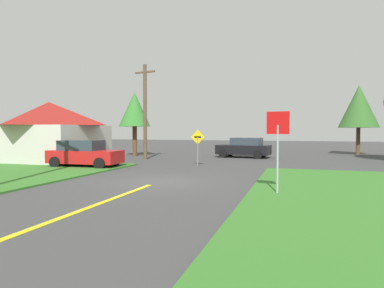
{
  "coord_description": "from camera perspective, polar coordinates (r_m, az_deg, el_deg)",
  "views": [
    {
      "loc": [
        5.66,
        -13.3,
        2.21
      ],
      "look_at": [
        0.82,
        2.09,
        1.56
      ],
      "focal_mm": 31.29,
      "sensor_mm": 36.0,
      "label": 1
    }
  ],
  "objects": [
    {
      "name": "oak_tree_left",
      "position": [
        29.42,
        -9.77,
        5.78
      ],
      "size": [
        2.7,
        2.7,
        5.53
      ],
      "color": "brown",
      "rests_on": "ground"
    },
    {
      "name": "pine_tree_center",
      "position": [
        33.94,
        26.55,
        5.72
      ],
      "size": [
        3.47,
        3.47,
        6.3
      ],
      "color": "brown",
      "rests_on": "ground"
    },
    {
      "name": "ground_plane",
      "position": [
        14.62,
        -5.57,
        -6.38
      ],
      "size": [
        120.0,
        120.0,
        0.0
      ],
      "primitive_type": "plane",
      "color": "#3E3E3E"
    },
    {
      "name": "lane_stripe_center",
      "position": [
        8.06,
        -29.14,
        -13.85
      ],
      "size": [
        0.2,
        14.0,
        0.01
      ],
      "primitive_type": "cube",
      "color": "yellow",
      "rests_on": "ground"
    },
    {
      "name": "barn",
      "position": [
        26.15,
        -23.15,
        1.95
      ],
      "size": [
        6.75,
        6.24,
        4.25
      ],
      "color": "beige",
      "rests_on": "ground"
    },
    {
      "name": "stop_sign",
      "position": [
        11.73,
        14.41,
        1.3
      ],
      "size": [
        0.76,
        0.17,
        2.86
      ],
      "rotation": [
        0.0,
        0.0,
        2.96
      ],
      "color": "#9EA0A8",
      "rests_on": "ground"
    },
    {
      "name": "utility_pole_mid",
      "position": [
        25.79,
        -8.01,
        5.71
      ],
      "size": [
        1.79,
        0.44,
        7.2
      ],
      "color": "brown",
      "rests_on": "ground"
    },
    {
      "name": "parked_car_near_building",
      "position": [
        21.11,
        -17.88,
        -1.61
      ],
      "size": [
        4.38,
        2.11,
        1.62
      ],
      "rotation": [
        0.0,
        0.0,
        0.04
      ],
      "color": "red",
      "rests_on": "ground"
    },
    {
      "name": "car_approaching_junction",
      "position": [
        27.65,
        8.88,
        -0.61
      ],
      "size": [
        4.46,
        2.54,
        1.62
      ],
      "rotation": [
        0.0,
        0.0,
        3.0
      ],
      "color": "black",
      "rests_on": "ground"
    },
    {
      "name": "direction_sign",
      "position": [
        20.53,
        0.98,
        0.06
      ],
      "size": [
        0.9,
        0.13,
        2.26
      ],
      "color": "slate",
      "rests_on": "ground"
    }
  ]
}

